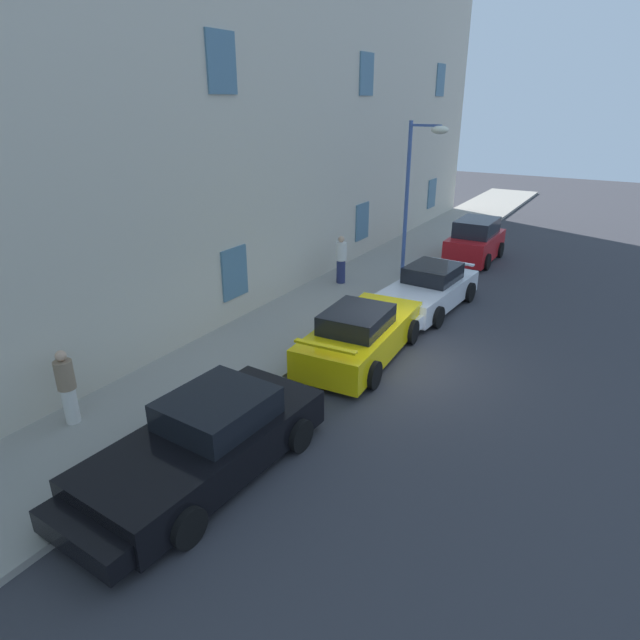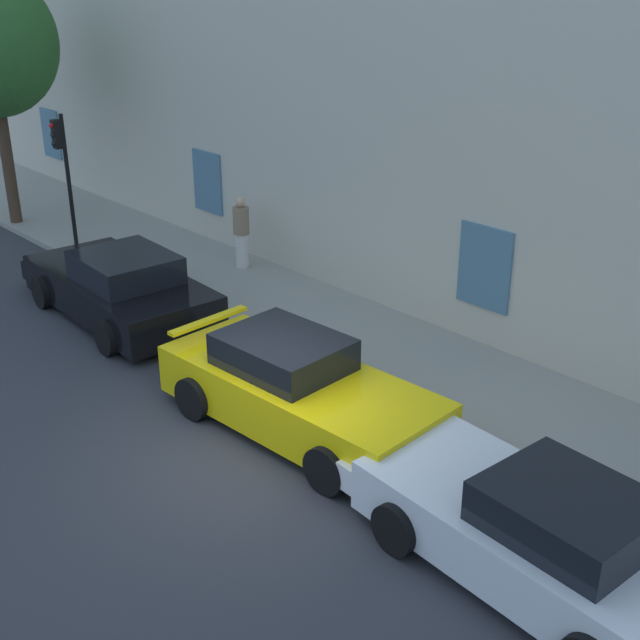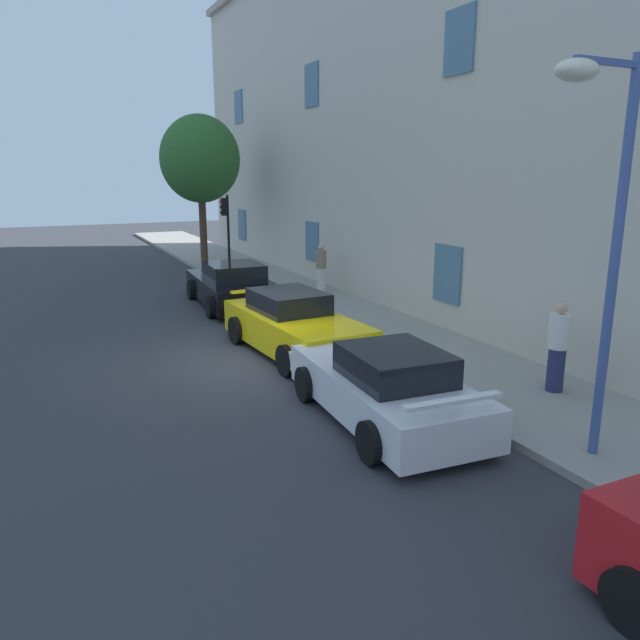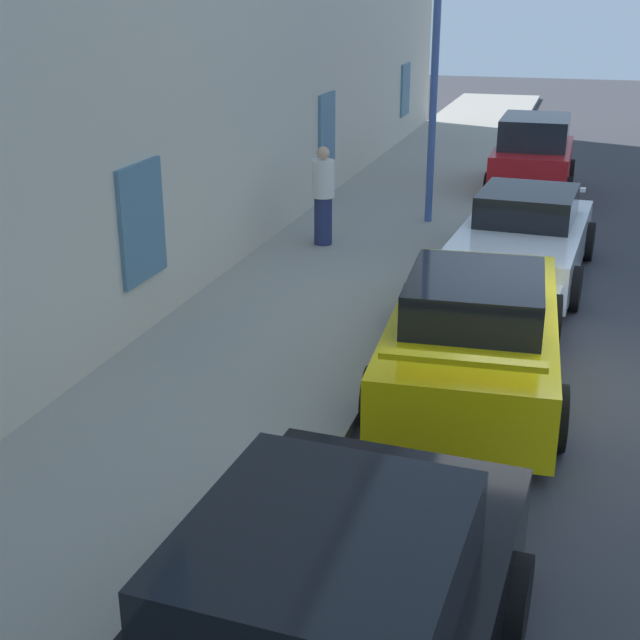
# 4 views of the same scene
# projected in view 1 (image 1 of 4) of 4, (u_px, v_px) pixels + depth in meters

# --- Properties ---
(ground_plane) EXTENTS (80.00, 80.00, 0.00)m
(ground_plane) POSITION_uv_depth(u_px,v_px,m) (397.00, 363.00, 13.98)
(ground_plane) COLOR #333338
(sidewalk) EXTENTS (60.00, 3.27, 0.14)m
(sidewalk) POSITION_uv_depth(u_px,v_px,m) (281.00, 332.00, 15.68)
(sidewalk) COLOR gray
(sidewalk) RESTS_ON ground
(building_facade) EXTENTS (41.63, 3.85, 12.29)m
(building_facade) POSITION_uv_depth(u_px,v_px,m) (177.00, 105.00, 14.93)
(building_facade) COLOR beige
(building_facade) RESTS_ON ground
(sportscar_red_lead) EXTENTS (5.19, 2.44, 1.40)m
(sportscar_red_lead) POSITION_uv_depth(u_px,v_px,m) (200.00, 447.00, 9.60)
(sportscar_red_lead) COLOR black
(sportscar_red_lead) RESTS_ON ground
(sportscar_yellow_flank) EXTENTS (5.09, 2.26, 1.43)m
(sportscar_yellow_flank) POSITION_uv_depth(u_px,v_px,m) (364.00, 333.00, 14.25)
(sportscar_yellow_flank) COLOR yellow
(sportscar_yellow_flank) RESTS_ON ground
(sportscar_white_middle) EXTENTS (4.84, 2.28, 1.35)m
(sportscar_white_middle) POSITION_uv_depth(u_px,v_px,m) (426.00, 292.00, 17.36)
(sportscar_white_middle) COLOR white
(sportscar_white_middle) RESTS_ON ground
(hatchback_parked) EXTENTS (3.54, 1.84, 1.75)m
(hatchback_parked) POSITION_uv_depth(u_px,v_px,m) (475.00, 242.00, 22.54)
(hatchback_parked) COLOR red
(hatchback_parked) RESTS_ON ground
(street_lamp) EXTENTS (0.44, 1.42, 5.51)m
(street_lamp) POSITION_uv_depth(u_px,v_px,m) (420.00, 172.00, 19.03)
(street_lamp) COLOR #3F5999
(street_lamp) RESTS_ON sidewalk
(pedestrian_admiring) EXTENTS (0.56, 0.56, 1.72)m
(pedestrian_admiring) POSITION_uv_depth(u_px,v_px,m) (341.00, 259.00, 19.34)
(pedestrian_admiring) COLOR navy
(pedestrian_admiring) RESTS_ON sidewalk
(pedestrian_strolling) EXTENTS (0.48, 0.48, 1.63)m
(pedestrian_strolling) POSITION_uv_depth(u_px,v_px,m) (67.00, 387.00, 10.89)
(pedestrian_strolling) COLOR silver
(pedestrian_strolling) RESTS_ON sidewalk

